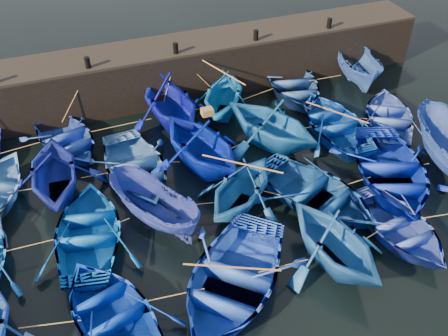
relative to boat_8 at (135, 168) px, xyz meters
name	(u,v)px	position (x,y,z in m)	size (l,w,h in m)	color
ground	(255,237)	(3.25, -4.65, -0.51)	(120.00, 120.00, 0.00)	black
quay_wall	(173,71)	(3.25, 5.85, 0.74)	(26.00, 2.50, 2.50)	black
quay_top	(171,46)	(3.25, 5.85, 2.05)	(26.00, 2.50, 0.12)	black
bollard_1	(87,62)	(-0.75, 4.95, 2.36)	(0.24, 0.24, 0.50)	black
bollard_2	(176,48)	(3.25, 4.95, 2.36)	(0.24, 0.24, 0.50)	black
bollard_3	(256,35)	(7.25, 4.95, 2.36)	(0.24, 0.24, 0.50)	black
bollard_4	(329,23)	(11.25, 4.95, 2.36)	(0.24, 0.24, 0.50)	black
boat_1	(66,139)	(-2.38, 3.06, -0.04)	(3.23, 4.52, 0.94)	#173598
boat_2	(169,101)	(2.33, 3.14, 0.76)	(4.16, 4.82, 2.54)	#060F9F
boat_3	(223,94)	(4.93, 3.20, 0.58)	(3.57, 4.14, 2.18)	#0A5FB5
boat_4	(293,84)	(8.83, 3.70, 0.02)	(3.67, 5.13, 1.06)	navy
boat_5	(357,66)	(12.44, 3.65, 0.39)	(1.75, 4.66, 1.80)	blue
boat_7	(54,171)	(-3.02, 0.08, 0.64)	(3.79, 4.39, 2.31)	navy
boat_8	(135,168)	(0.00, 0.00, 0.00)	(3.54, 4.94, 1.03)	#2C5EAC
boat_9	(201,143)	(2.68, -0.30, 0.76)	(4.17, 4.83, 2.54)	#00159E
boat_10	(272,122)	(5.98, 0.12, 0.72)	(4.02, 4.67, 2.46)	#0F569B
boat_11	(335,122)	(9.10, 0.04, 0.00)	(3.56, 4.98, 1.03)	#083B9E
boat_12	(389,117)	(11.72, -0.36, -0.04)	(3.27, 4.58, 0.95)	#2946B3
boat_14	(89,232)	(-2.25, -2.86, -0.01)	(3.49, 4.88, 1.01)	#0243A2
boat_15	(153,207)	(0.08, -2.74, 0.30)	(1.57, 4.18, 1.62)	navy
boat_16	(241,187)	(3.33, -3.06, 0.53)	(3.42, 3.96, 2.09)	#104D90
boat_17	(316,193)	(6.04, -3.87, 0.02)	(3.70, 5.17, 1.07)	navy
boat_18	(390,171)	(9.37, -3.78, 0.08)	(4.09, 5.72, 1.19)	#051CA0
boat_21	(112,313)	(-2.10, -6.36, -0.04)	(3.27, 4.57, 0.95)	#0025A2
boat_22	(232,280)	(1.62, -6.54, 0.07)	(4.02, 5.62, 1.17)	#1339B9
boat_23	(335,241)	(5.16, -6.62, 0.59)	(3.62, 4.20, 2.21)	#1756A7
boat_24	(399,227)	(8.00, -6.34, -0.06)	(3.10, 4.34, 0.90)	#2743B9
wooden_crate	(207,112)	(2.98, -0.30, 2.17)	(0.45, 0.34, 0.28)	olive
mooring_ropes	(203,139)	(3.02, 0.44, 0.37)	(18.83, 11.63, 2.10)	tan
loose_oars	(262,143)	(4.74, -1.59, 1.13)	(9.74, 11.82, 1.21)	#99724C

